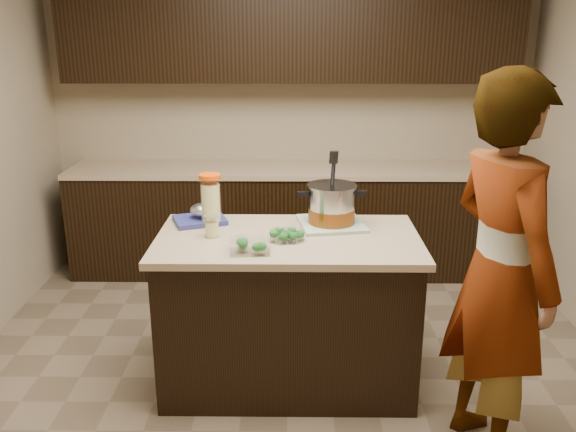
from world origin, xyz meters
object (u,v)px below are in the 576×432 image
island (288,310)px  person (501,274)px  stock_pot (332,206)px  lemonade_pitcher (211,202)px

island → person: 1.24m
stock_pot → person: bearing=-51.5°
lemonade_pitcher → person: (1.43, -0.79, -0.11)m
island → person: bearing=-31.1°
island → lemonade_pitcher: 0.77m
person → stock_pot: bearing=24.3°
person → lemonade_pitcher: bearing=42.8°
stock_pot → lemonade_pitcher: (-0.70, -0.00, 0.03)m
island → lemonade_pitcher: lemonade_pitcher is taller
island → lemonade_pitcher: bearing=156.4°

